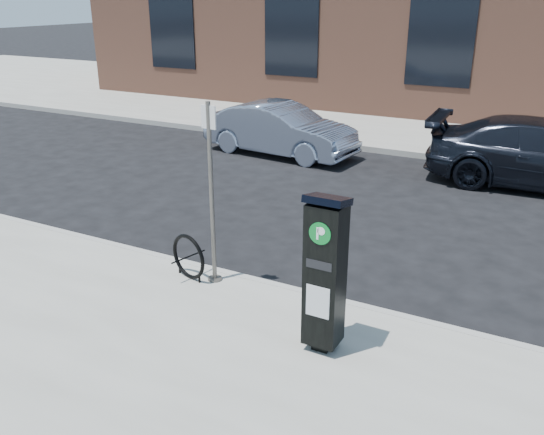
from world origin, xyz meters
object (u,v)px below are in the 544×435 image
Objects in this scene: parking_kiosk at (325,272)px; bike_rack at (188,257)px; sign_pole at (212,196)px; car_silver at (280,129)px.

parking_kiosk is 2.55m from bike_rack.
sign_pole is (-2.01, 0.84, 0.29)m from parking_kiosk.
sign_pole is 7.46m from car_silver.
sign_pole reaches higher than bike_rack.
sign_pole is at bearing 33.44° from bike_rack.
bike_rack is at bearing -157.21° from car_silver.
car_silver is at bearing 122.22° from bike_rack.
parking_kiosk is 2.19m from sign_pole.
bike_rack is 0.17× the size of car_silver.
parking_kiosk reaches higher than car_silver.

